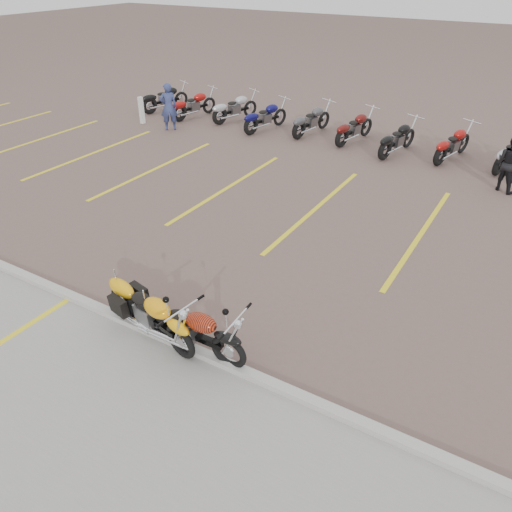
{
  "coord_description": "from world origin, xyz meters",
  "views": [
    {
      "loc": [
        4.69,
        -6.77,
        5.6
      ],
      "look_at": [
        0.54,
        0.1,
        0.75
      ],
      "focal_mm": 35.0,
      "sensor_mm": 36.0,
      "label": 1
    }
  ],
  "objects_px": {
    "person_a": "(169,107)",
    "bollard": "(141,110)",
    "yellow_cruiser": "(150,312)",
    "person_b": "(510,163)",
    "flame_cruiser": "(187,329)"
  },
  "relations": [
    {
      "from": "person_a",
      "to": "bollard",
      "type": "distance_m",
      "value": 1.5
    },
    {
      "from": "yellow_cruiser",
      "to": "bollard",
      "type": "bearing_deg",
      "value": 145.23
    },
    {
      "from": "yellow_cruiser",
      "to": "bollard",
      "type": "xyz_separation_m",
      "value": [
        -8.74,
        9.43,
        0.05
      ]
    },
    {
      "from": "person_b",
      "to": "bollard",
      "type": "relative_size",
      "value": 1.6
    },
    {
      "from": "person_b",
      "to": "bollard",
      "type": "height_order",
      "value": "person_b"
    },
    {
      "from": "person_a",
      "to": "person_b",
      "type": "bearing_deg",
      "value": 138.01
    },
    {
      "from": "yellow_cruiser",
      "to": "bollard",
      "type": "relative_size",
      "value": 2.2
    },
    {
      "from": "flame_cruiser",
      "to": "person_a",
      "type": "distance_m",
      "value": 12.35
    },
    {
      "from": "person_a",
      "to": "bollard",
      "type": "xyz_separation_m",
      "value": [
        -1.46,
        0.1,
        -0.35
      ]
    },
    {
      "from": "flame_cruiser",
      "to": "bollard",
      "type": "distance_m",
      "value": 13.41
    },
    {
      "from": "yellow_cruiser",
      "to": "person_b",
      "type": "height_order",
      "value": "person_b"
    },
    {
      "from": "person_a",
      "to": "bollard",
      "type": "bearing_deg",
      "value": -47.72
    },
    {
      "from": "person_a",
      "to": "flame_cruiser",
      "type": "bearing_deg",
      "value": 86.88
    },
    {
      "from": "yellow_cruiser",
      "to": "person_b",
      "type": "relative_size",
      "value": 1.37
    },
    {
      "from": "flame_cruiser",
      "to": "bollard",
      "type": "xyz_separation_m",
      "value": [
        -9.53,
        9.43,
        0.06
      ]
    }
  ]
}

